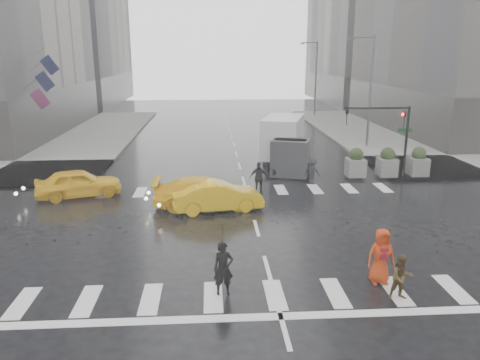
{
  "coord_description": "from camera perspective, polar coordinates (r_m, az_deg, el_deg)",
  "views": [
    {
      "loc": [
        -2.01,
        -19.57,
        7.59
      ],
      "look_at": [
        -0.61,
        2.0,
        1.71
      ],
      "focal_mm": 35.0,
      "sensor_mm": 36.0,
      "label": 1
    }
  ],
  "objects": [
    {
      "name": "pedestrian_far_b",
      "position": [
        28.16,
        8.81,
        1.06
      ],
      "size": [
        1.14,
        1.08,
        1.57
      ],
      "primitive_type": "imported",
      "rotation": [
        0.0,
        0.0,
        2.45
      ],
      "color": "black",
      "rests_on": "ground"
    },
    {
      "name": "taxi_rear",
      "position": [
        23.75,
        -4.31,
        -1.54
      ],
      "size": [
        4.62,
        2.17,
        1.51
      ],
      "primitive_type": "imported",
      "rotation": [
        0.0,
        0.0,
        1.56
      ],
      "color": "yellow",
      "rests_on": "ground"
    },
    {
      "name": "street_lamp_near",
      "position": [
        39.8,
        15.47,
        10.88
      ],
      "size": [
        2.15,
        0.22,
        9.0
      ],
      "color": "#59595B",
      "rests_on": "ground"
    },
    {
      "name": "traffic_signal_pole",
      "position": [
        30.02,
        17.98,
        6.11
      ],
      "size": [
        4.45,
        0.42,
        4.5
      ],
      "color": "black",
      "rests_on": "ground"
    },
    {
      "name": "ground",
      "position": [
        21.09,
        2.03,
        -5.88
      ],
      "size": [
        120.0,
        120.0,
        0.0
      ],
      "primitive_type": "plane",
      "color": "black",
      "rests_on": "ground"
    },
    {
      "name": "taxi_front",
      "position": [
        26.85,
        -19.08,
        -0.36
      ],
      "size": [
        4.83,
        3.13,
        1.53
      ],
      "primitive_type": "imported",
      "rotation": [
        0.0,
        0.0,
        1.89
      ],
      "color": "yellow",
      "rests_on": "ground"
    },
    {
      "name": "taxi_mid",
      "position": [
        23.22,
        -2.78,
        -1.96
      ],
      "size": [
        4.68,
        2.34,
        1.47
      ],
      "primitive_type": "imported",
      "rotation": [
        0.0,
        0.0,
        1.75
      ],
      "color": "yellow",
      "rests_on": "ground"
    },
    {
      "name": "planter_west",
      "position": [
        29.93,
        13.92,
        2.02
      ],
      "size": [
        1.1,
        1.1,
        1.8
      ],
      "color": "slate",
      "rests_on": "ground"
    },
    {
      "name": "pedestrian_brown",
      "position": [
        15.9,
        19.12,
        -11.15
      ],
      "size": [
        0.76,
        0.61,
        1.51
      ],
      "primitive_type": "imported",
      "rotation": [
        0.0,
        0.0,
        0.05
      ],
      "color": "#483619",
      "rests_on": "ground"
    },
    {
      "name": "road_markings",
      "position": [
        21.08,
        2.03,
        -5.87
      ],
      "size": [
        18.0,
        48.0,
        0.01
      ],
      "primitive_type": null,
      "color": "silver",
      "rests_on": "ground"
    },
    {
      "name": "planter_east",
      "position": [
        31.37,
        20.91,
        2.05
      ],
      "size": [
        1.1,
        1.1,
        1.8
      ],
      "color": "slate",
      "rests_on": "ground"
    },
    {
      "name": "pedestrian_orange",
      "position": [
        16.65,
        16.82,
        -8.87
      ],
      "size": [
        0.96,
        0.63,
        1.94
      ],
      "rotation": [
        0.0,
        0.0,
        -0.01
      ],
      "color": "red",
      "rests_on": "ground"
    },
    {
      "name": "pedestrian_far_a",
      "position": [
        25.79,
        2.35,
        0.22
      ],
      "size": [
        1.19,
        0.87,
        1.83
      ],
      "primitive_type": "imported",
      "rotation": [
        0.0,
        0.0,
        2.92
      ],
      "color": "black",
      "rests_on": "ground"
    },
    {
      "name": "pedestrian_black",
      "position": [
        15.01,
        -2.07,
        -8.4
      ],
      "size": [
        1.09,
        1.11,
        2.43
      ],
      "rotation": [
        0.0,
        0.0,
        0.15
      ],
      "color": "black",
      "rests_on": "ground"
    },
    {
      "name": "planter_mid",
      "position": [
        30.6,
        17.5,
        2.04
      ],
      "size": [
        1.1,
        1.1,
        1.8
      ],
      "color": "slate",
      "rests_on": "ground"
    },
    {
      "name": "street_lamp_far",
      "position": [
        59.05,
        9.11,
        12.47
      ],
      "size": [
        2.15,
        0.22,
        9.0
      ],
      "color": "#59595B",
      "rests_on": "ground"
    },
    {
      "name": "flag_cluster",
      "position": [
        40.3,
        -23.1,
        11.27
      ],
      "size": [
        2.87,
        3.06,
        4.69
      ],
      "color": "#59595B",
      "rests_on": "ground"
    },
    {
      "name": "box_truck",
      "position": [
        31.71,
        5.47,
        4.63
      ],
      "size": [
        2.38,
        6.35,
        3.37
      ],
      "rotation": [
        0.0,
        0.0,
        -0.31
      ],
      "color": "silver",
      "rests_on": "ground"
    },
    {
      "name": "sidewalk_ne",
      "position": [
        43.51,
        26.05,
        3.73
      ],
      "size": [
        35.0,
        35.0,
        0.15
      ],
      "primitive_type": "cube",
      "color": "slate",
      "rests_on": "ground"
    }
  ]
}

